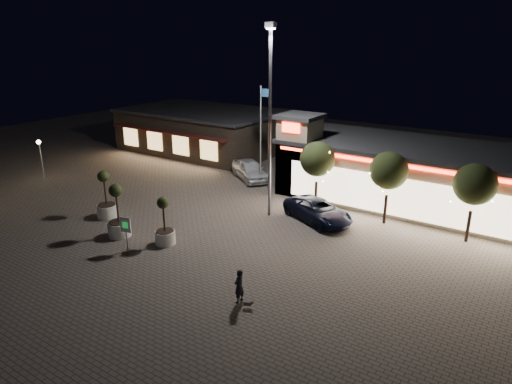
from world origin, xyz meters
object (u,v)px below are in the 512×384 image
Objects in this scene: pedestrian at (239,286)px; planter_mid at (119,220)px; white_sedan at (250,170)px; valet_sign at (126,228)px; pickup_truck at (318,211)px; planter_left at (106,203)px.

planter_mid is (-10.32, 1.82, 0.22)m from pedestrian.
valet_sign is at bearing -137.63° from white_sedan.
planter_mid reaches higher than white_sedan.
pedestrian is at bearing -147.86° from pickup_truck.
valet_sign is at bearing 170.25° from pickup_truck.
planter_left is 1.59× the size of valet_sign.
pickup_truck is 3.18× the size of pedestrian.
planter_mid is at bearing -26.98° from planter_left.
pedestrian is (10.37, -15.84, -0.02)m from white_sedan.
planter_left reaches higher than pickup_truck.
white_sedan is 1.47× the size of planter_mid.
white_sedan reaches higher than pickup_truck.
white_sedan is 1.50× the size of planter_left.
pickup_truck is 1.58× the size of planter_left.
planter_mid reaches higher than planter_left.
white_sedan is 18.93m from pedestrian.
pedestrian is 8.35m from valet_sign.
planter_mid is (0.05, -14.02, 0.19)m from white_sedan.
pedestrian is at bearing -4.64° from valet_sign.
planter_left is 3.46m from planter_mid.
pedestrian is at bearing -9.98° from planter_mid.
pedestrian is 0.79× the size of valet_sign.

